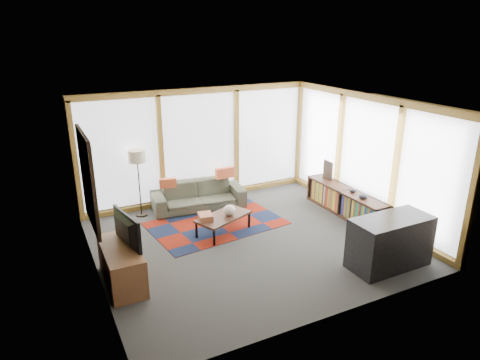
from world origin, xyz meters
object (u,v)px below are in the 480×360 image
television (121,230)px  coffee_table (223,224)px  bookshelf (346,202)px  bar_counter (390,242)px  floor_lamp (139,183)px  sofa (198,195)px  tv_console (122,265)px

television → coffee_table: bearing=-78.7°
bookshelf → bar_counter: size_ratio=1.64×
television → bar_counter: size_ratio=0.66×
floor_lamp → sofa: bearing=-7.4°
bookshelf → bar_counter: 2.15m
sofa → bookshelf: size_ratio=0.90×
tv_console → television: bearing=35.1°
television → floor_lamp: bearing=-30.7°
sofa → coffee_table: size_ratio=1.86×
floor_lamp → coffee_table: 2.07m
bookshelf → tv_console: (-4.87, -0.55, 0.03)m
tv_console → floor_lamp: bearing=69.6°
bookshelf → floor_lamp: bearing=154.1°
bar_counter → bookshelf: bearing=69.2°
sofa → bar_counter: (1.95, -3.77, 0.14)m
tv_console → television: (0.06, 0.04, 0.57)m
bookshelf → tv_console: 4.90m
tv_console → television: size_ratio=1.38×
coffee_table → bar_counter: bearing=-50.1°
floor_lamp → bookshelf: 4.42m
sofa → bar_counter: bar_counter is taller
tv_console → sofa: bearing=46.7°
bar_counter → television: bearing=159.3°
tv_console → bar_counter: bearing=-19.5°
sofa → bookshelf: bearing=-26.9°
sofa → television: (-2.12, -2.26, 0.58)m
television → sofa: bearing=-54.2°
television → bar_counter: television is taller
bar_counter → floor_lamp: bearing=128.8°
coffee_table → floor_lamp: bearing=128.1°
floor_lamp → bar_counter: 5.08m
bookshelf → tv_console: size_ratio=1.82×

